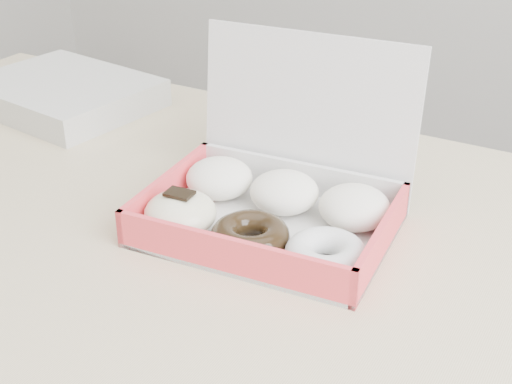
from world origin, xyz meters
The scene contains 3 objects.
table centered at (0.00, 0.00, 0.67)m, with size 1.20×0.80×0.75m.
donut_box centered at (0.13, 0.07, 0.78)m, with size 0.28×0.25×0.19m.
newspapers centered at (-0.33, 0.23, 0.77)m, with size 0.27×0.21×0.04m, color silver.
Camera 1 is at (0.46, -0.55, 1.17)m, focal length 50.00 mm.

